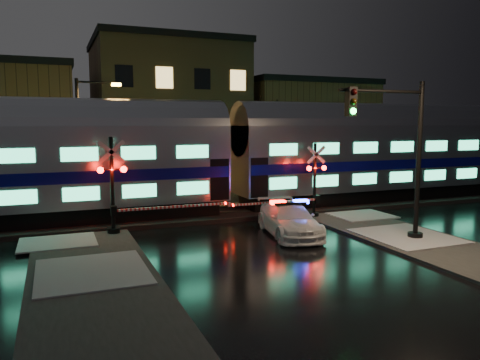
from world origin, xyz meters
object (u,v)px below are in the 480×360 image
at_px(traffic_light, 399,158).
at_px(police_car, 289,219).
at_px(crossing_signal_right, 309,188).
at_px(streetlight, 83,136).
at_px(crossing_signal_left, 121,195).

bearing_deg(traffic_light, police_car, 148.54).
bearing_deg(crossing_signal_right, streetlight, 147.81).
distance_m(crossing_signal_left, traffic_light, 12.00).
height_order(crossing_signal_right, streetlight, streetlight).
bearing_deg(crossing_signal_left, streetlight, 99.12).
bearing_deg(streetlight, crossing_signal_right, -32.19).
bearing_deg(traffic_light, streetlight, 140.89).
distance_m(traffic_light, streetlight, 16.90).
xyz_separation_m(police_car, traffic_light, (3.51, -2.88, 2.83)).
height_order(crossing_signal_right, traffic_light, traffic_light).
height_order(police_car, traffic_light, traffic_light).
height_order(police_car, crossing_signal_right, crossing_signal_right).
distance_m(crossing_signal_right, traffic_light, 6.04).
height_order(crossing_signal_right, crossing_signal_left, crossing_signal_left).
bearing_deg(police_car, crossing_signal_left, 168.05).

